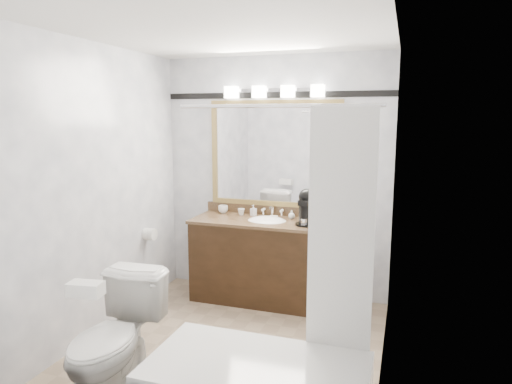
# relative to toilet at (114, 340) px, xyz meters

# --- Properties ---
(room) EXTENTS (2.42, 2.62, 2.52)m
(room) POSITION_rel_toilet_xyz_m (0.49, 0.88, 0.84)
(room) COLOR gray
(room) RESTS_ON ground
(vanity) EXTENTS (1.53, 0.58, 0.97)m
(vanity) POSITION_rel_toilet_xyz_m (0.49, 1.90, 0.03)
(vanity) COLOR black
(vanity) RESTS_ON ground
(mirror) EXTENTS (1.40, 0.04, 1.10)m
(mirror) POSITION_rel_toilet_xyz_m (0.49, 2.16, 1.09)
(mirror) COLOR #AA8C4C
(mirror) RESTS_ON room
(vanity_light_bar) EXTENTS (1.02, 0.14, 0.12)m
(vanity_light_bar) POSITION_rel_toilet_xyz_m (0.49, 2.11, 1.72)
(vanity_light_bar) COLOR silver
(vanity_light_bar) RESTS_ON room
(accent_stripe) EXTENTS (2.40, 0.01, 0.06)m
(accent_stripe) POSITION_rel_toilet_xyz_m (0.49, 2.18, 1.69)
(accent_stripe) COLOR black
(accent_stripe) RESTS_ON room
(tp_roll) EXTENTS (0.11, 0.12, 0.12)m
(tp_roll) POSITION_rel_toilet_xyz_m (-0.65, 1.55, 0.29)
(tp_roll) COLOR white
(tp_roll) RESTS_ON room
(toilet) EXTENTS (0.50, 0.82, 0.82)m
(toilet) POSITION_rel_toilet_xyz_m (0.00, 0.00, 0.00)
(toilet) COLOR white
(toilet) RESTS_ON ground
(tissue_box) EXTENTS (0.22, 0.14, 0.08)m
(tissue_box) POSITION_rel_toilet_xyz_m (0.00, -0.24, 0.45)
(tissue_box) COLOR white
(tissue_box) RESTS_ON toilet
(coffee_maker) EXTENTS (0.18, 0.23, 0.35)m
(coffee_maker) POSITION_rel_toilet_xyz_m (0.90, 1.86, 0.62)
(coffee_maker) COLOR black
(coffee_maker) RESTS_ON vanity
(cup_left) EXTENTS (0.13, 0.13, 0.08)m
(cup_left) POSITION_rel_toilet_xyz_m (-0.07, 2.09, 0.48)
(cup_left) COLOR white
(cup_left) RESTS_ON vanity
(cup_right) EXTENTS (0.08, 0.08, 0.07)m
(cup_right) POSITION_rel_toilet_xyz_m (0.16, 2.05, 0.48)
(cup_right) COLOR white
(cup_right) RESTS_ON vanity
(soap_bottle_a) EXTENTS (0.07, 0.07, 0.11)m
(soap_bottle_a) POSITION_rel_toilet_xyz_m (0.29, 2.07, 0.50)
(soap_bottle_a) COLOR white
(soap_bottle_a) RESTS_ON vanity
(soap_bottle_b) EXTENTS (0.08, 0.08, 0.09)m
(soap_bottle_b) POSITION_rel_toilet_xyz_m (0.71, 2.05, 0.48)
(soap_bottle_b) COLOR white
(soap_bottle_b) RESTS_ON vanity
(soap_bar) EXTENTS (0.09, 0.06, 0.02)m
(soap_bar) POSITION_rel_toilet_xyz_m (0.53, 2.02, 0.45)
(soap_bar) COLOR beige
(soap_bar) RESTS_ON vanity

